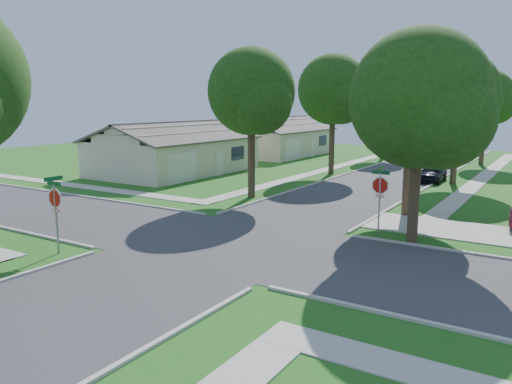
{
  "coord_description": "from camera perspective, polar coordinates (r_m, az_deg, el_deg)",
  "views": [
    {
      "loc": [
        11.48,
        -16.25,
        5.67
      ],
      "look_at": [
        -0.66,
        3.09,
        1.6
      ],
      "focal_mm": 35.0,
      "sensor_mm": 36.0,
      "label": 1
    }
  ],
  "objects": [
    {
      "name": "house_nw_near",
      "position": [
        41.81,
        -9.19,
        4.28
      ],
      "size": [
        8.42,
        13.6,
        4.23
      ],
      "color": "beige",
      "rests_on": "ground"
    },
    {
      "name": "tree_w_near",
      "position": [
        29.97,
        -0.45,
        10.96
      ],
      "size": [
        5.38,
        5.2,
        8.97
      ],
      "color": "#38281C",
      "rests_on": "ground"
    },
    {
      "name": "ground",
      "position": [
        20.69,
        -3.02,
        -5.82
      ],
      "size": [
        100.0,
        100.0,
        0.0
      ],
      "primitive_type": "plane",
      "color": "#1E5D19",
      "rests_on": "ground"
    },
    {
      "name": "car_curb_west",
      "position": [
        60.66,
        20.0,
        4.69
      ],
      "size": [
        1.72,
        4.01,
        1.15
      ],
      "primitive_type": "imported",
      "rotation": [
        0.0,
        0.0,
        3.11
      ],
      "color": "black",
      "rests_on": "ground"
    },
    {
      "name": "stop_sign_sw",
      "position": [
        20.21,
        -21.98,
        -1.01
      ],
      "size": [
        1.05,
        0.8,
        2.98
      ],
      "color": "gray",
      "rests_on": "ground"
    },
    {
      "name": "tree_e_far",
      "position": [
        50.71,
        24.86,
        9.54
      ],
      "size": [
        5.17,
        5.0,
        8.72
      ],
      "color": "#38281C",
      "rests_on": "ground"
    },
    {
      "name": "car_curb_east",
      "position": [
        38.76,
        19.51,
        2.1
      ],
      "size": [
        1.58,
        3.89,
        1.32
      ],
      "primitive_type": "imported",
      "rotation": [
        0.0,
        0.0,
        0.01
      ],
      "color": "black",
      "rests_on": "ground"
    },
    {
      "name": "tree_e_near",
      "position": [
        26.14,
        17.45,
        9.59
      ],
      "size": [
        4.97,
        4.8,
        8.28
      ],
      "color": "#38281C",
      "rests_on": "ground"
    },
    {
      "name": "road_ns",
      "position": [
        20.69,
        -3.02,
        -5.8
      ],
      "size": [
        7.0,
        100.0,
        0.02
      ],
      "primitive_type": "cube",
      "color": "#333335",
      "rests_on": "ground"
    },
    {
      "name": "tree_w_far",
      "position": [
        52.78,
        14.53,
        9.62
      ],
      "size": [
        4.76,
        4.6,
        8.04
      ],
      "color": "#38281C",
      "rests_on": "ground"
    },
    {
      "name": "driveway",
      "position": [
        24.29,
        22.79,
        -4.14
      ],
      "size": [
        8.8,
        3.6,
        0.05
      ],
      "primitive_type": "cube",
      "color": "#9E9B91",
      "rests_on": "ground"
    },
    {
      "name": "tree_e_mid",
      "position": [
        37.86,
        22.26,
        10.25
      ],
      "size": [
        5.59,
        5.4,
        9.21
      ],
      "color": "#38281C",
      "rests_on": "ground"
    },
    {
      "name": "tree_ne_corner",
      "position": [
        21.09,
        18.32,
        9.39
      ],
      "size": [
        5.8,
        5.6,
        8.66
      ],
      "color": "#38281C",
      "rests_on": "ground"
    },
    {
      "name": "tree_w_mid",
      "position": [
        40.6,
        8.88,
        11.15
      ],
      "size": [
        5.8,
        5.6,
        9.56
      ],
      "color": "#38281C",
      "rests_on": "ground"
    },
    {
      "name": "sidewalk_ne",
      "position": [
        42.97,
        24.64,
        1.63
      ],
      "size": [
        1.2,
        40.0,
        0.04
      ],
      "primitive_type": "cube",
      "color": "#9E9B91",
      "rests_on": "ground"
    },
    {
      "name": "stop_sign_ne",
      "position": [
        22.32,
        13.99,
        0.42
      ],
      "size": [
        1.05,
        0.8,
        2.98
      ],
      "color": "gray",
      "rests_on": "ground"
    },
    {
      "name": "sidewalk_nw",
      "position": [
        46.11,
        9.46,
        2.93
      ],
      "size": [
        1.2,
        40.0,
        0.04
      ],
      "primitive_type": "cube",
      "color": "#9E9B91",
      "rests_on": "ground"
    },
    {
      "name": "house_nw_far",
      "position": [
        55.68,
        2.46,
        5.82
      ],
      "size": [
        8.42,
        13.6,
        4.23
      ],
      "color": "beige",
      "rests_on": "ground"
    }
  ]
}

